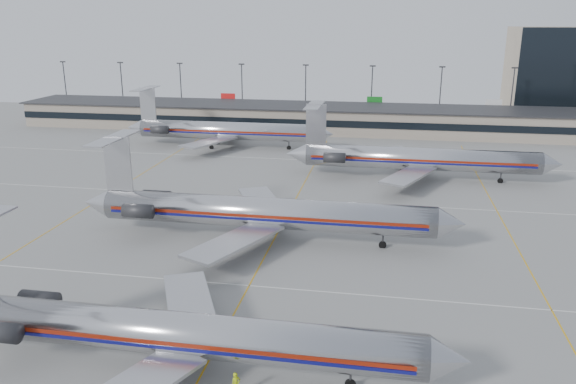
# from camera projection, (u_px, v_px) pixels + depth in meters

# --- Properties ---
(ground) EXTENTS (260.00, 260.00, 0.00)m
(ground) POSITION_uv_depth(u_px,v_px,m) (222.00, 336.00, 49.64)
(ground) COLOR gray
(ground) RESTS_ON ground
(apron_markings) EXTENTS (160.00, 0.15, 0.02)m
(apron_markings) POSITION_uv_depth(u_px,v_px,m) (249.00, 286.00, 59.05)
(apron_markings) COLOR silver
(apron_markings) RESTS_ON ground
(terminal) EXTENTS (162.00, 17.00, 6.25)m
(terminal) POSITION_uv_depth(u_px,v_px,m) (333.00, 118.00, 140.94)
(terminal) COLOR gray
(terminal) RESTS_ON ground
(light_mast_row) EXTENTS (163.60, 0.40, 15.28)m
(light_mast_row) POSITION_uv_depth(u_px,v_px,m) (338.00, 90.00, 152.55)
(light_mast_row) COLOR #38383D
(light_mast_row) RESTS_ON ground
(distant_building) EXTENTS (30.00, 20.00, 25.00)m
(distant_building) POSITION_uv_depth(u_px,v_px,m) (566.00, 74.00, 156.13)
(distant_building) COLOR tan
(distant_building) RESTS_ON ground
(jet_foreground) EXTENTS (43.84, 25.81, 11.47)m
(jet_foreground) POSITION_uv_depth(u_px,v_px,m) (172.00, 332.00, 43.96)
(jet_foreground) COLOR silver
(jet_foreground) RESTS_ON ground
(jet_second_row) EXTENTS (48.89, 28.79, 12.80)m
(jet_second_row) POSITION_uv_depth(u_px,v_px,m) (258.00, 212.00, 70.41)
(jet_second_row) COLOR silver
(jet_second_row) RESTS_ON ground
(jet_third_row) EXTENTS (46.97, 28.89, 12.84)m
(jet_third_row) POSITION_uv_depth(u_px,v_px,m) (414.00, 158.00, 97.63)
(jet_third_row) COLOR silver
(jet_third_row) RESTS_ON ground
(jet_back_row) EXTENTS (46.53, 28.62, 12.72)m
(jet_back_row) POSITION_uv_depth(u_px,v_px,m) (224.00, 130.00, 122.62)
(jet_back_row) COLOR silver
(jet_back_row) RESTS_ON ground
(ramp_worker_near) EXTENTS (0.81, 0.77, 1.86)m
(ramp_worker_near) POSITION_uv_depth(u_px,v_px,m) (236.00, 384.00, 41.58)
(ramp_worker_near) COLOR #BAD413
(ramp_worker_near) RESTS_ON ground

